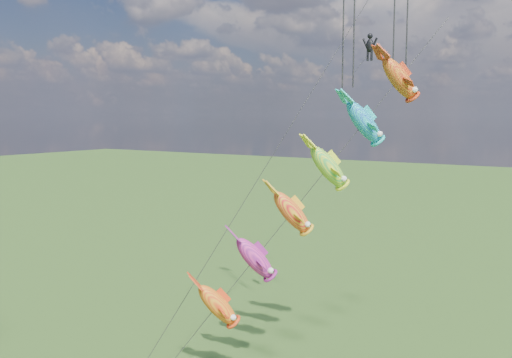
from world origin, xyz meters
The scene contains 2 objects.
fish_windsock_rig centered at (18.10, 8.71, 10.51)m, with size 10.98×11.76×18.71m.
parafoil_rig centered at (18.10, 15.22, 19.11)m, with size 8.85×15.79×24.78m.
Camera 1 is at (30.32, -14.79, 14.02)m, focal length 40.00 mm.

